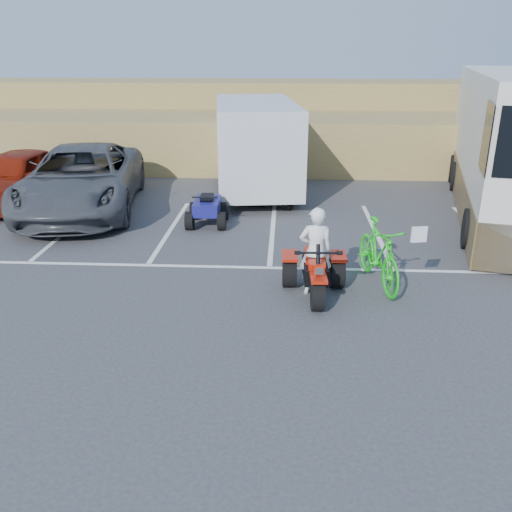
# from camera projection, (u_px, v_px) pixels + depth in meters

# --- Properties ---
(ground) EXTENTS (100.00, 100.00, 0.00)m
(ground) POSITION_uv_depth(u_px,v_px,m) (265.00, 319.00, 9.61)
(ground) COLOR #363638
(ground) RESTS_ON ground
(parking_stripes) EXTENTS (28.00, 5.16, 0.01)m
(parking_stripes) POSITION_uv_depth(u_px,v_px,m) (307.00, 243.00, 13.35)
(parking_stripes) COLOR white
(parking_stripes) RESTS_ON ground
(grass_embankment) EXTENTS (40.00, 8.50, 3.10)m
(grass_embankment) POSITION_uv_depth(u_px,v_px,m) (279.00, 124.00, 23.52)
(grass_embankment) COLOR olive
(grass_embankment) RESTS_ON ground
(red_trike_atv) EXTENTS (1.32, 1.73, 1.10)m
(red_trike_atv) POSITION_uv_depth(u_px,v_px,m) (314.00, 296.00, 10.50)
(red_trike_atv) COLOR #B01C0A
(red_trike_atv) RESTS_ON ground
(rider) EXTENTS (0.65, 0.44, 1.74)m
(rider) POSITION_uv_depth(u_px,v_px,m) (316.00, 251.00, 10.32)
(rider) COLOR white
(rider) RESTS_ON ground
(green_dirt_bike) EXTENTS (1.04, 2.27, 1.32)m
(green_dirt_bike) POSITION_uv_depth(u_px,v_px,m) (379.00, 254.00, 10.79)
(green_dirt_bike) COLOR #14BF19
(green_dirt_bike) RESTS_ON ground
(grey_pickup) EXTENTS (4.07, 7.04, 1.84)m
(grey_pickup) POSITION_uv_depth(u_px,v_px,m) (82.00, 179.00, 15.79)
(grey_pickup) COLOR #44464B
(grey_pickup) RESTS_ON ground
(red_car) EXTENTS (2.19, 4.83, 1.61)m
(red_car) POSITION_uv_depth(u_px,v_px,m) (15.00, 177.00, 16.62)
(red_car) COLOR maroon
(red_car) RESTS_ON ground
(cargo_trailer) EXTENTS (3.21, 6.45, 2.89)m
(cargo_trailer) POSITION_uv_depth(u_px,v_px,m) (255.00, 143.00, 17.87)
(cargo_trailer) COLOR silver
(cargo_trailer) RESTS_ON ground
(quad_atv_blue) EXTENTS (1.10, 1.44, 0.92)m
(quad_atv_blue) POSITION_uv_depth(u_px,v_px,m) (208.00, 224.00, 14.77)
(quad_atv_blue) COLOR navy
(quad_atv_blue) RESTS_ON ground
(quad_atv_green) EXTENTS (1.52, 1.71, 0.92)m
(quad_atv_green) POSITION_uv_depth(u_px,v_px,m) (281.00, 204.00, 16.64)
(quad_atv_green) COLOR #166127
(quad_atv_green) RESTS_ON ground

